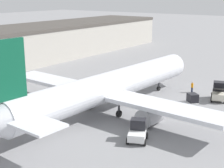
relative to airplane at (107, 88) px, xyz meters
name	(u,v)px	position (x,y,z in m)	size (l,w,h in m)	color
ground_plane	(112,110)	(0.97, -0.05, -3.34)	(400.00, 400.00, 0.00)	gray
terminal_building	(21,45)	(15.66, 35.99, 0.65)	(92.48, 16.51, 7.96)	#ADA89E
airplane	(107,88)	(0.00, 0.00, 0.00)	(41.14, 33.97, 11.31)	silver
ground_crew_worker	(192,87)	(15.26, -5.59, -2.42)	(0.38, 0.38, 1.72)	#1E2338
baggage_tug	(189,103)	(6.94, -8.64, -2.32)	(3.12, 3.04, 2.28)	silver
belt_loader_truck	(219,92)	(13.91, -10.33, -2.13)	(3.88, 3.04, 2.59)	beige
pushback_tug	(138,132)	(-5.61, -8.19, -2.31)	(3.19, 2.95, 2.28)	silver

